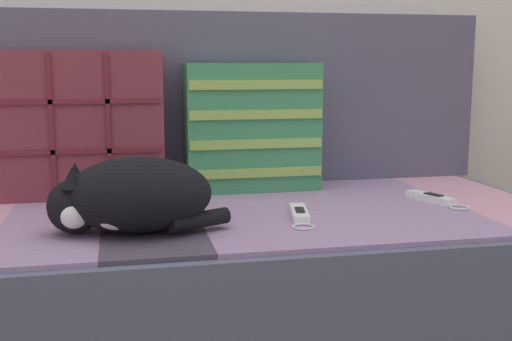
# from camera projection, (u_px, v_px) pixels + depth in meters

# --- Properties ---
(couch) EXTENTS (1.82, 0.85, 0.42)m
(couch) POSITION_uv_depth(u_px,v_px,m) (195.00, 293.00, 1.58)
(couch) COLOR gray
(couch) RESTS_ON ground_plane
(sofa_backrest) EXTENTS (1.78, 0.14, 0.49)m
(sofa_backrest) POSITION_uv_depth(u_px,v_px,m) (178.00, 99.00, 1.85)
(sofa_backrest) COLOR #514C60
(sofa_backrest) RESTS_ON couch
(throw_pillow_quilted) EXTENTS (0.42, 0.14, 0.38)m
(throw_pillow_quilted) POSITION_uv_depth(u_px,v_px,m) (82.00, 124.00, 1.66)
(throw_pillow_quilted) COLOR brown
(throw_pillow_quilted) RESTS_ON couch
(throw_pillow_striped) EXTENTS (0.36, 0.14, 0.35)m
(throw_pillow_striped) POSITION_uv_depth(u_px,v_px,m) (252.00, 127.00, 1.76)
(throw_pillow_striped) COLOR #3D8956
(throw_pillow_striped) RESTS_ON couch
(sleeping_cat) EXTENTS (0.37, 0.21, 0.16)m
(sleeping_cat) POSITION_uv_depth(u_px,v_px,m) (129.00, 197.00, 1.31)
(sleeping_cat) COLOR black
(sleeping_cat) RESTS_ON couch
(game_remote_near) EXTENTS (0.10, 0.19, 0.02)m
(game_remote_near) POSITION_uv_depth(u_px,v_px,m) (433.00, 198.00, 1.62)
(game_remote_near) COLOR white
(game_remote_near) RESTS_ON couch
(game_remote_far) EXTENTS (0.08, 0.20, 0.02)m
(game_remote_far) POSITION_uv_depth(u_px,v_px,m) (300.00, 214.00, 1.45)
(game_remote_far) COLOR white
(game_remote_far) RESTS_ON couch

